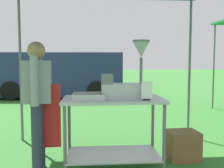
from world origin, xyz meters
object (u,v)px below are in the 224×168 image
donut_fryer (126,80)px  menu_sign (147,92)px  donut_tray (89,97)px  van_navy (58,74)px  donut_cart (113,119)px  supply_crate (182,145)px  vendor (38,99)px

donut_fryer → menu_sign: bearing=-45.5°
donut_tray → van_navy: bearing=100.3°
donut_cart → supply_crate: 1.11m
donut_tray → donut_fryer: donut_fryer is taller
donut_fryer → vendor: (-1.10, 0.01, -0.23)m
donut_cart → vendor: 0.97m
donut_cart → menu_sign: 0.57m
menu_sign → van_navy: bearing=105.2°
vendor → van_navy: bearing=95.3°
donut_fryer → menu_sign: (0.22, -0.22, -0.13)m
vendor → donut_fryer: bearing=-0.4°
donut_tray → supply_crate: bearing=13.5°
donut_cart → supply_crate: size_ratio=2.78×
donut_tray → donut_fryer: size_ratio=0.53×
vendor → van_navy: size_ratio=0.32×
donut_cart → vendor: bearing=178.6°
donut_fryer → donut_cart: bearing=-174.6°
menu_sign → supply_crate: (0.61, 0.45, -0.81)m
donut_cart → donut_fryer: 0.52m
donut_cart → supply_crate: bearing=13.9°
donut_cart → donut_fryer: bearing=5.4°
donut_fryer → van_navy: 7.19m
donut_cart → donut_tray: donut_tray is taller
donut_cart → van_navy: 7.16m
donut_tray → supply_crate: donut_tray is taller
donut_cart → van_navy: (-1.58, 6.98, 0.23)m
supply_crate → donut_cart: bearing=-166.1°
donut_tray → donut_fryer: 0.51m
donut_tray → supply_crate: size_ratio=0.85×
donut_tray → menu_sign: (0.68, -0.14, 0.07)m
vendor → menu_sign: bearing=-9.9°
donut_tray → supply_crate: (1.29, 0.31, -0.73)m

